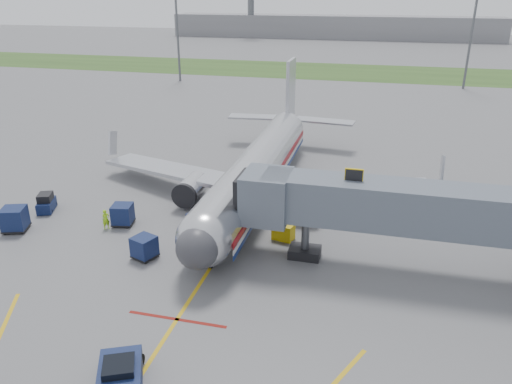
% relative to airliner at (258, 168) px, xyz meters
% --- Properties ---
extents(ground, '(400.00, 400.00, 0.00)m').
position_rel_airliner_xyz_m(ground, '(-0.00, -15.25, -2.65)').
color(ground, '#565659').
rests_on(ground, ground).
extents(grass_strip, '(300.00, 25.00, 0.01)m').
position_rel_airliner_xyz_m(grass_strip, '(-0.00, 74.75, -2.64)').
color(grass_strip, '#2D4C1E').
rests_on(grass_strip, ground).
extents(apron_markings, '(21.52, 50.00, 0.01)m').
position_rel_airliner_xyz_m(apron_markings, '(-0.00, -22.65, -2.64)').
color(apron_markings, gold).
rests_on(apron_markings, ground).
extents(airliner, '(32.10, 35.67, 10.25)m').
position_rel_airliner_xyz_m(airliner, '(0.00, 0.00, 0.00)').
color(airliner, silver).
rests_on(airliner, ground).
extents(jet_bridge, '(25.30, 4.00, 6.90)m').
position_rel_airliner_xyz_m(jet_bridge, '(12.86, -10.25, 1.82)').
color(jet_bridge, slate).
rests_on(jet_bridge, ground).
extents(light_mast_left, '(2.00, 0.44, 20.40)m').
position_rel_airliner_xyz_m(light_mast_left, '(-30.00, 54.75, 8.13)').
color(light_mast_left, '#595B60').
rests_on(light_mast_left, ground).
extents(light_mast_right, '(2.00, 0.44, 20.40)m').
position_rel_airliner_xyz_m(light_mast_right, '(25.00, 59.75, 8.13)').
color(light_mast_right, '#595B60').
rests_on(light_mast_right, ground).
extents(distant_terminal, '(120.00, 14.00, 8.00)m').
position_rel_airliner_xyz_m(distant_terminal, '(-10.00, 154.75, 1.35)').
color(distant_terminal, slate).
rests_on(distant_terminal, ground).
extents(pushback_tug, '(3.22, 3.85, 1.38)m').
position_rel_airliner_xyz_m(pushback_tug, '(-0.59, -24.76, -2.07)').
color(pushback_tug, '#0E193D').
rests_on(pushback_tug, ground).
extents(baggage_tug, '(1.89, 2.51, 1.57)m').
position_rel_airliner_xyz_m(baggage_tug, '(-16.64, -7.86, -1.95)').
color(baggage_tug, '#0E193D').
rests_on(baggage_tug, ground).
extents(baggage_cart_a, '(1.93, 1.93, 1.62)m').
position_rel_airliner_xyz_m(baggage_cart_a, '(-4.94, -13.17, -1.82)').
color(baggage_cart_a, '#0E193D').
rests_on(baggage_cart_a, ground).
extents(baggage_cart_b, '(2.24, 2.24, 1.91)m').
position_rel_airliner_xyz_m(baggage_cart_b, '(-16.68, -11.72, -1.67)').
color(baggage_cart_b, '#0E193D').
rests_on(baggage_cart_b, ground).
extents(baggage_cart_c, '(1.86, 1.86, 1.71)m').
position_rel_airliner_xyz_m(baggage_cart_c, '(-9.00, -8.69, -1.77)').
color(baggage_cart_c, '#0E193D').
rests_on(baggage_cart_c, ground).
extents(belt_loader, '(2.67, 5.00, 2.36)m').
position_rel_airliner_xyz_m(belt_loader, '(-2.70, -5.90, -2.06)').
color(belt_loader, '#0E193D').
rests_on(belt_loader, ground).
extents(ground_power_cart, '(1.75, 1.36, 1.24)m').
position_rel_airliner_xyz_m(ground_power_cart, '(4.00, -7.99, -2.03)').
color(ground_power_cart, gold).
rests_on(ground_power_cart, ground).
extents(ramp_worker, '(0.68, 0.70, 1.62)m').
position_rel_airliner_xyz_m(ramp_worker, '(-9.92, -9.72, -1.84)').
color(ramp_worker, '#97DE1A').
rests_on(ramp_worker, ground).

